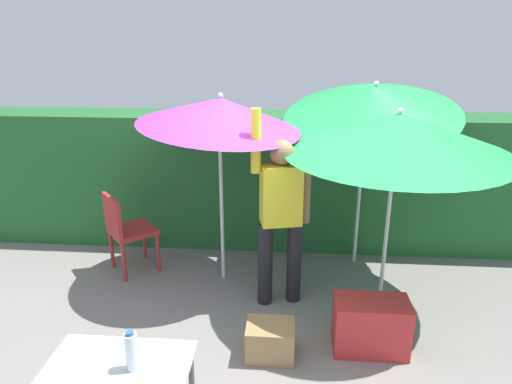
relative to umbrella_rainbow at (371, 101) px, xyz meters
The scene contains 10 objects.
ground_plane 2.41m from the umbrella_rainbow, 134.68° to the right, with size 24.00×24.00×0.00m, color gray.
hedge_row 1.60m from the umbrella_rainbow, 154.87° to the left, with size 8.00×0.70×1.59m, color #23602D.
umbrella_rainbow is the anchor object (origin of this frame).
umbrella_orange 1.55m from the umbrella_rainbow, 162.83° to the right, with size 1.61×1.59×2.01m.
umbrella_yellow 0.82m from the umbrella_rainbow, 81.81° to the right, with size 1.98×1.99×1.88m.
person_vendor 1.52m from the umbrella_rainbow, 135.14° to the right, with size 0.56×0.30×1.88m.
chair_plastic 2.88m from the umbrella_rainbow, behind, with size 0.62×0.62×0.89m.
cooler_box 2.22m from the umbrella_rainbow, 94.24° to the right, with size 0.60×0.33×0.45m, color red.
crate_cardboard 2.55m from the umbrella_rainbow, 118.86° to the right, with size 0.38×0.30×0.28m, color #9E7A4C.
bottle_water 3.35m from the umbrella_rainbow, 120.53° to the right, with size 0.07×0.07×0.24m.
Camera 1 is at (0.30, -3.59, 2.47)m, focal length 31.77 mm.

